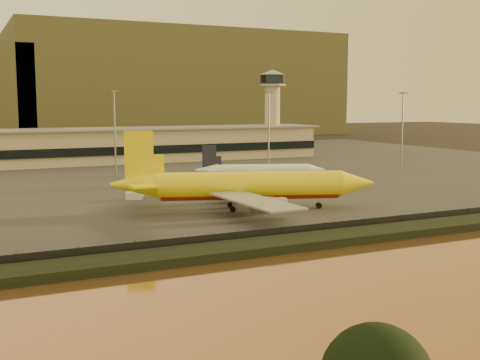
# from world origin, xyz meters

# --- Properties ---
(ground) EXTENTS (900.00, 900.00, 0.00)m
(ground) POSITION_xyz_m (0.00, 0.00, 0.00)
(ground) COLOR black
(ground) RESTS_ON ground
(embankment) EXTENTS (320.00, 7.00, 1.40)m
(embankment) POSITION_xyz_m (0.00, -17.00, 0.70)
(embankment) COLOR black
(embankment) RESTS_ON ground
(tarmac) EXTENTS (320.00, 220.00, 0.20)m
(tarmac) POSITION_xyz_m (0.00, 95.00, 0.10)
(tarmac) COLOR #2D2D2D
(tarmac) RESTS_ON ground
(perimeter_fence) EXTENTS (300.00, 0.05, 2.20)m
(perimeter_fence) POSITION_xyz_m (0.00, -13.00, 1.30)
(perimeter_fence) COLOR black
(perimeter_fence) RESTS_ON tarmac
(terminal_building) EXTENTS (202.00, 25.00, 12.60)m
(terminal_building) POSITION_xyz_m (-14.52, 125.55, 6.25)
(terminal_building) COLOR tan
(terminal_building) RESTS_ON tarmac
(control_tower) EXTENTS (11.20, 11.20, 35.50)m
(control_tower) POSITION_xyz_m (70.00, 131.00, 21.66)
(control_tower) COLOR tan
(control_tower) RESTS_ON tarmac
(apron_light_masts) EXTENTS (152.20, 12.20, 25.40)m
(apron_light_masts) POSITION_xyz_m (15.00, 75.00, 15.70)
(apron_light_masts) COLOR slate
(apron_light_masts) RESTS_ON tarmac
(distant_hills) EXTENTS (470.00, 160.00, 70.00)m
(distant_hills) POSITION_xyz_m (-20.74, 340.00, 31.39)
(distant_hills) COLOR brown
(distant_hills) RESTS_ON ground
(dhl_cargo_jet) EXTENTS (53.13, 50.54, 16.30)m
(dhl_cargo_jet) POSITION_xyz_m (0.90, 14.71, 5.07)
(dhl_cargo_jet) COLOR yellow
(dhl_cargo_jet) RESTS_ON tarmac
(white_narrowbody_jet) EXTENTS (35.14, 33.29, 10.42)m
(white_narrowbody_jet) POSITION_xyz_m (23.41, 51.26, 3.31)
(white_narrowbody_jet) COLOR white
(white_narrowbody_jet) RESTS_ON tarmac
(gse_vehicle_yellow) EXTENTS (4.69, 2.75, 1.98)m
(gse_vehicle_yellow) POSITION_xyz_m (10.04, 23.36, 1.19)
(gse_vehicle_yellow) COLOR yellow
(gse_vehicle_yellow) RESTS_ON tarmac
(gse_vehicle_white) EXTENTS (4.18, 3.01, 1.72)m
(gse_vehicle_white) POSITION_xyz_m (-16.26, 37.27, 1.06)
(gse_vehicle_white) COLOR white
(gse_vehicle_white) RESTS_ON tarmac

